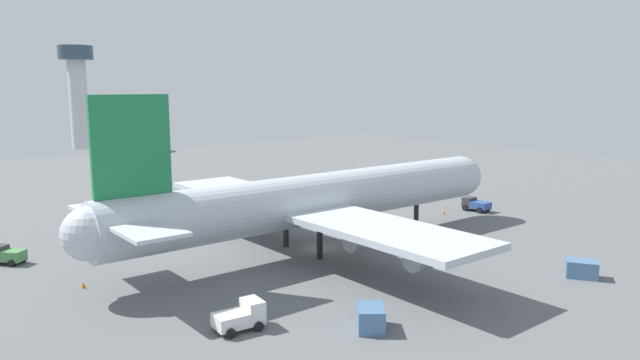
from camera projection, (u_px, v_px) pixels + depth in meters
name	position (u px, v px, depth m)	size (l,w,h in m)	color
ground_plane	(320.00, 248.00, 71.32)	(240.59, 240.59, 0.00)	slate
cargo_airplane	(318.00, 199.00, 70.18)	(60.15, 50.19, 18.96)	silver
fuel_truck	(241.00, 316.00, 47.56)	(4.21, 2.98, 2.30)	white
pushback_tractor	(7.00, 255.00, 65.06)	(3.70, 3.94, 2.04)	#333338
maintenance_van	(476.00, 204.00, 92.65)	(2.93, 4.31, 2.05)	#333338
cargo_container_fore	(582.00, 269.00, 60.45)	(3.42, 3.73, 1.80)	#4C729E
cargo_container_aft	(371.00, 318.00, 47.56)	(3.64, 3.80, 1.93)	#4C729E
safety_cone_nose	(444.00, 212.00, 90.22)	(0.45, 0.45, 0.64)	orange
safety_cone_tail	(83.00, 285.00, 57.34)	(0.43, 0.43, 0.61)	orange
control_tower	(78.00, 86.00, 181.81)	(10.46, 10.46, 32.09)	silver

